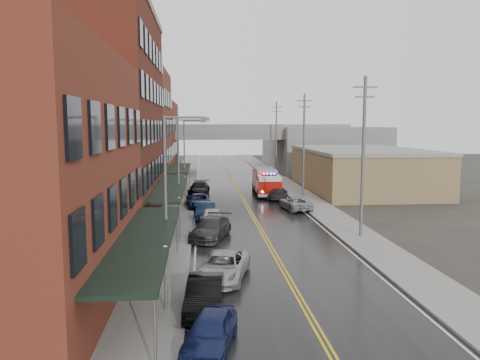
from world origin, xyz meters
TOP-DOWN VIEW (x-y plane):
  - ground at (0.00, 0.00)m, footprint 220.00×220.00m
  - road at (0.00, 30.00)m, footprint 11.00×160.00m
  - sidewalk_left at (-7.30, 30.00)m, footprint 3.00×160.00m
  - sidewalk_right at (7.30, 30.00)m, footprint 3.00×160.00m
  - curb_left at (-5.65, 30.00)m, footprint 0.30×160.00m
  - curb_right at (5.65, 30.00)m, footprint 0.30×160.00m
  - brick_building_a at (-13.30, 4.00)m, footprint 9.00×18.00m
  - brick_building_b at (-13.30, 23.00)m, footprint 9.00×20.00m
  - brick_building_c at (-13.30, 40.50)m, footprint 9.00×15.00m
  - brick_building_far at (-13.30, 58.00)m, footprint 9.00×20.00m
  - tan_building at (16.00, 40.00)m, footprint 14.00×22.00m
  - right_far_block at (18.00, 70.00)m, footprint 18.00×30.00m
  - awning_0 at (-7.49, 4.00)m, footprint 2.60×16.00m
  - awning_1 at (-7.49, 23.00)m, footprint 2.60×18.00m
  - awning_2 at (-7.49, 40.50)m, footprint 2.60×13.00m
  - globe_lamp_0 at (-6.40, 2.00)m, footprint 0.44×0.44m
  - globe_lamp_1 at (-6.40, 16.00)m, footprint 0.44×0.44m
  - globe_lamp_2 at (-6.40, 30.00)m, footprint 0.44×0.44m
  - street_lamp_0 at (-6.55, 8.00)m, footprint 2.64×0.22m
  - street_lamp_1 at (-6.55, 24.00)m, footprint 2.64×0.22m
  - street_lamp_2 at (-6.55, 40.00)m, footprint 2.64×0.22m
  - utility_pole_0 at (7.20, 15.00)m, footprint 1.80×0.24m
  - utility_pole_1 at (7.20, 35.00)m, footprint 1.80×0.24m
  - utility_pole_2 at (7.20, 55.00)m, footprint 1.80×0.24m
  - overpass at (0.00, 62.00)m, footprint 40.00×10.00m
  - fire_truck at (3.07, 36.84)m, footprint 3.61×8.57m
  - parked_car_left_0 at (-4.48, -1.67)m, footprint 2.61×4.43m
  - parked_car_left_1 at (-4.65, 2.11)m, footprint 2.01×4.76m
  - parked_car_left_2 at (-3.60, 6.39)m, footprint 3.63×5.66m
  - parked_car_left_3 at (-4.08, 15.70)m, footprint 3.73×5.84m
  - parked_car_left_4 at (-3.91, 18.99)m, footprint 1.97×4.77m
  - parked_car_left_5 at (-4.39, 22.80)m, footprint 1.91×4.69m
  - parked_car_left_6 at (-5.00, 28.80)m, footprint 2.74×5.27m
  - parked_car_left_7 at (-5.00, 37.46)m, footprint 2.85×5.75m
  - parked_car_right_0 at (4.59, 26.81)m, footprint 2.96×5.22m
  - parked_car_right_1 at (3.98, 33.50)m, footprint 3.08×5.10m
  - parked_car_right_2 at (3.60, 45.83)m, footprint 1.79×4.15m
  - parked_car_right_3 at (3.60, 48.86)m, footprint 2.22×4.92m

SIDE VIEW (x-z plane):
  - ground at x=0.00m, z-range 0.00..0.00m
  - road at x=0.00m, z-range 0.00..0.02m
  - sidewalk_left at x=-7.30m, z-range 0.00..0.15m
  - sidewalk_right at x=7.30m, z-range 0.00..0.15m
  - curb_left at x=-5.65m, z-range 0.00..0.15m
  - curb_right at x=5.65m, z-range 0.00..0.15m
  - parked_car_right_0 at x=4.59m, z-range 0.00..1.37m
  - parked_car_right_1 at x=3.98m, z-range 0.00..1.38m
  - parked_car_right_2 at x=3.60m, z-range 0.00..1.39m
  - parked_car_left_0 at x=-4.48m, z-range 0.00..1.41m
  - parked_car_left_6 at x=-5.00m, z-range 0.00..1.42m
  - parked_car_left_2 at x=-3.60m, z-range 0.00..1.45m
  - parked_car_left_5 at x=-4.39m, z-range 0.00..1.51m
  - parked_car_left_1 at x=-4.65m, z-range 0.00..1.53m
  - parked_car_right_3 at x=3.60m, z-range 0.00..1.57m
  - parked_car_left_3 at x=-4.08m, z-range 0.00..1.57m
  - parked_car_left_7 at x=-5.00m, z-range 0.00..1.61m
  - parked_car_left_4 at x=-3.91m, z-range 0.00..1.62m
  - fire_truck at x=3.07m, z-range 0.13..3.23m
  - globe_lamp_0 at x=-6.40m, z-range 0.75..3.87m
  - globe_lamp_1 at x=-6.40m, z-range 0.75..3.87m
  - globe_lamp_2 at x=-6.40m, z-range 0.75..3.87m
  - tan_building at x=16.00m, z-range 0.00..5.00m
  - awning_2 at x=-7.49m, z-range 1.44..4.53m
  - awning_0 at x=-7.49m, z-range 1.44..4.53m
  - awning_1 at x=-7.49m, z-range 1.44..4.53m
  - right_far_block at x=18.00m, z-range 0.00..8.00m
  - street_lamp_0 at x=-6.55m, z-range 0.69..9.69m
  - street_lamp_1 at x=-6.55m, z-range 0.69..9.69m
  - street_lamp_2 at x=-6.55m, z-range 0.69..9.69m
  - overpass at x=0.00m, z-range 2.24..9.74m
  - brick_building_a at x=-13.30m, z-range 0.00..12.00m
  - brick_building_far at x=-13.30m, z-range 0.00..12.00m
  - utility_pole_0 at x=7.20m, z-range 0.31..12.31m
  - utility_pole_1 at x=7.20m, z-range 0.31..12.31m
  - utility_pole_2 at x=7.20m, z-range 0.31..12.31m
  - brick_building_c at x=-13.30m, z-range 0.00..15.00m
  - brick_building_b at x=-13.30m, z-range 0.00..18.00m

